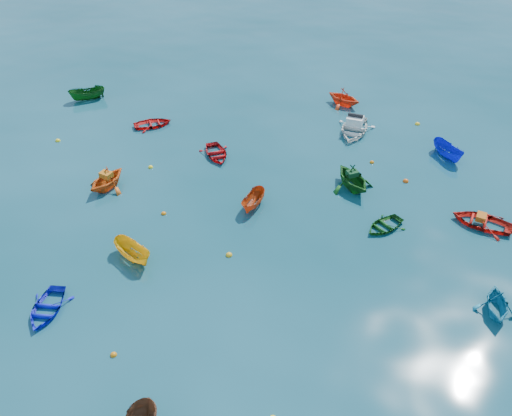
# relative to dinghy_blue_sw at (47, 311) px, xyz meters

# --- Properties ---
(ground) EXTENTS (160.00, 160.00, 0.00)m
(ground) POSITION_rel_dinghy_blue_sw_xyz_m (8.14, 4.70, 0.00)
(ground) COLOR #093743
(ground) RESTS_ON ground
(dinghy_blue_sw) EXTENTS (2.36, 3.05, 0.58)m
(dinghy_blue_sw) POSITION_rel_dinghy_blue_sw_xyz_m (0.00, 0.00, 0.00)
(dinghy_blue_sw) COLOR #101AD3
(dinghy_blue_sw) RESTS_ON ground
(dinghy_orange_w) EXTENTS (3.21, 3.49, 1.54)m
(dinghy_orange_w) POSITION_rel_dinghy_blue_sw_xyz_m (-1.82, 10.26, 0.00)
(dinghy_orange_w) COLOR #E75C15
(dinghy_orange_w) RESTS_ON ground
(sampan_yellow_mid) EXTENTS (2.95, 2.32, 1.08)m
(sampan_yellow_mid) POSITION_rel_dinghy_blue_sw_xyz_m (2.58, 4.37, 0.00)
(sampan_yellow_mid) COLOR yellow
(sampan_yellow_mid) RESTS_ON ground
(dinghy_green_e) EXTENTS (3.06, 3.13, 0.53)m
(dinghy_green_e) POSITION_rel_dinghy_blue_sw_xyz_m (15.71, 10.01, 0.00)
(dinghy_green_e) COLOR #114B15
(dinghy_green_e) RESTS_ON ground
(dinghy_cyan_se) EXTENTS (2.18, 2.50, 1.28)m
(dinghy_cyan_se) POSITION_rel_dinghy_blue_sw_xyz_m (21.06, 4.76, 0.00)
(dinghy_cyan_se) COLOR teal
(dinghy_cyan_se) RESTS_ON ground
(dinghy_red_nw) EXTENTS (3.56, 3.29, 0.60)m
(dinghy_red_nw) POSITION_rel_dinghy_blue_sw_xyz_m (-2.19, 18.81, 0.00)
(dinghy_red_nw) COLOR red
(dinghy_red_nw) RESTS_ON ground
(sampan_orange_n) EXTENTS (1.43, 2.68, 0.98)m
(sampan_orange_n) POSITION_rel_dinghy_blue_sw_xyz_m (7.84, 10.36, 0.00)
(sampan_orange_n) COLOR #BD4011
(sampan_orange_n) RESTS_ON ground
(dinghy_green_n) EXTENTS (4.13, 4.25, 1.70)m
(dinghy_green_n) POSITION_rel_dinghy_blue_sw_xyz_m (13.58, 13.74, 0.00)
(dinghy_green_n) COLOR #135516
(dinghy_green_n) RESTS_ON ground
(dinghy_red_ne) EXTENTS (3.84, 3.16, 0.69)m
(dinghy_red_ne) POSITION_rel_dinghy_blue_sw_xyz_m (21.27, 11.58, 0.00)
(dinghy_red_ne) COLOR red
(dinghy_red_ne) RESTS_ON ground
(sampan_blue_far) EXTENTS (2.49, 3.00, 1.11)m
(sampan_blue_far) POSITION_rel_dinghy_blue_sw_xyz_m (19.87, 19.05, 0.00)
(sampan_blue_far) COLOR #101CCC
(sampan_blue_far) RESTS_ON ground
(dinghy_red_far) EXTENTS (3.35, 3.64, 0.62)m
(dinghy_red_far) POSITION_rel_dinghy_blue_sw_xyz_m (3.93, 15.58, 0.00)
(dinghy_red_far) COLOR #AE0E11
(dinghy_red_far) RESTS_ON ground
(dinghy_orange_far) EXTENTS (3.80, 3.64, 1.55)m
(dinghy_orange_far) POSITION_rel_dinghy_blue_sw_xyz_m (12.01, 25.86, 0.00)
(dinghy_orange_far) COLOR #F24016
(dinghy_orange_far) RESTS_ON ground
(sampan_green_far) EXTENTS (3.11, 2.67, 1.16)m
(sampan_green_far) POSITION_rel_dinghy_blue_sw_xyz_m (-9.42, 22.04, 0.00)
(sampan_green_far) COLOR #124F15
(sampan_green_far) RESTS_ON ground
(motorboat_white) EXTENTS (3.47, 4.45, 1.45)m
(motorboat_white) POSITION_rel_dinghy_blue_sw_xyz_m (13.20, 21.21, 0.00)
(motorboat_white) COLOR white
(motorboat_white) RESTS_ON ground
(tarp_orange_a) EXTENTS (0.87, 0.74, 0.36)m
(tarp_orange_a) POSITION_rel_dinghy_blue_sw_xyz_m (-1.81, 10.30, 0.95)
(tarp_orange_a) COLOR #C56914
(tarp_orange_a) RESTS_ON dinghy_orange_w
(tarp_green_b) EXTENTS (0.87, 0.82, 0.34)m
(tarp_green_b) POSITION_rel_dinghy_blue_sw_xyz_m (13.52, 13.82, 1.02)
(tarp_green_b) COLOR #0F3F1D
(tarp_green_b) RESTS_ON dinghy_green_n
(tarp_orange_b) EXTENTS (0.69, 0.81, 0.34)m
(tarp_orange_b) POSITION_rel_dinghy_blue_sw_xyz_m (21.17, 11.60, 0.52)
(tarp_orange_b) COLOR #BF5A13
(tarp_orange_b) RESTS_ON dinghy_red_ne
(buoy_or_a) EXTENTS (0.30, 0.30, 0.30)m
(buoy_or_a) POSITION_rel_dinghy_blue_sw_xyz_m (4.25, -1.65, 0.00)
(buoy_or_a) COLOR orange
(buoy_or_a) RESTS_ON ground
(buoy_ye_b) EXTENTS (0.37, 0.37, 0.37)m
(buoy_ye_b) POSITION_rel_dinghy_blue_sw_xyz_m (-8.19, 14.98, 0.00)
(buoy_ye_b) COLOR yellow
(buoy_ye_b) RESTS_ON ground
(buoy_or_c) EXTENTS (0.32, 0.32, 0.32)m
(buoy_or_c) POSITION_rel_dinghy_blue_sw_xyz_m (2.71, 8.40, 0.00)
(buoy_or_c) COLOR orange
(buoy_or_c) RESTS_ON ground
(buoy_ye_c) EXTENTS (0.36, 0.36, 0.36)m
(buoy_ye_c) POSITION_rel_dinghy_blue_sw_xyz_m (7.53, 5.72, 0.00)
(buoy_ye_c) COLOR gold
(buoy_ye_c) RESTS_ON ground
(buoy_or_d) EXTENTS (0.31, 0.31, 0.31)m
(buoy_or_d) POSITION_rel_dinghy_blue_sw_xyz_m (14.75, 17.08, 0.00)
(buoy_or_d) COLOR orange
(buoy_or_d) RESTS_ON ground
(buoy_ye_d) EXTENTS (0.32, 0.32, 0.32)m
(buoy_ye_d) POSITION_rel_dinghy_blue_sw_xyz_m (-0.05, 13.10, 0.00)
(buoy_ye_d) COLOR yellow
(buoy_ye_d) RESTS_ON ground
(buoy_or_e) EXTENTS (0.38, 0.38, 0.38)m
(buoy_or_e) POSITION_rel_dinghy_blue_sw_xyz_m (17.02, 15.20, 0.00)
(buoy_or_e) COLOR #DB4F0B
(buoy_or_e) RESTS_ON ground
(buoy_ye_e) EXTENTS (0.39, 0.39, 0.39)m
(buoy_ye_e) POSITION_rel_dinghy_blue_sw_xyz_m (18.02, 23.61, 0.00)
(buoy_ye_e) COLOR yellow
(buoy_ye_e) RESTS_ON ground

